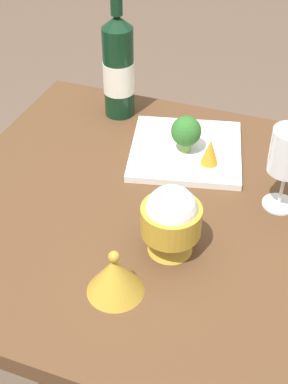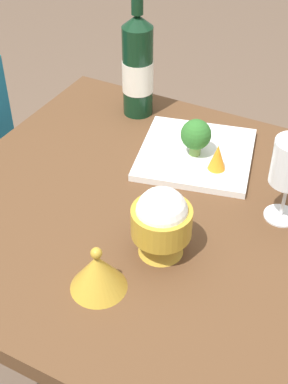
{
  "view_description": "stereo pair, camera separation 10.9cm",
  "coord_description": "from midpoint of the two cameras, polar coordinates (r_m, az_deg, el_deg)",
  "views": [
    {
      "loc": [
        -0.29,
        0.79,
        1.48
      ],
      "look_at": [
        0.0,
        0.0,
        0.79
      ],
      "focal_mm": 50.51,
      "sensor_mm": 36.0,
      "label": 1
    },
    {
      "loc": [
        -0.39,
        0.75,
        1.48
      ],
      "look_at": [
        0.0,
        0.0,
        0.79
      ],
      "focal_mm": 50.51,
      "sensor_mm": 36.0,
      "label": 2
    }
  ],
  "objects": [
    {
      "name": "serving_plate",
      "position": [
        1.24,
        1.95,
        4.31
      ],
      "size": [
        0.3,
        0.3,
        0.02
      ],
      "rotation": [
        0.0,
        0.0,
        0.23
      ],
      "color": "white",
      "rests_on": "dining_table"
    },
    {
      "name": "wine_bottle",
      "position": [
        1.34,
        -5.1,
        12.97
      ],
      "size": [
        0.08,
        0.08,
        0.33
      ],
      "color": "black",
      "rests_on": "dining_table"
    },
    {
      "name": "dining_table",
      "position": [
        1.17,
        -2.66,
        -4.97
      ],
      "size": [
        0.83,
        0.83,
        0.76
      ],
      "color": "brown",
      "rests_on": "ground_plane"
    },
    {
      "name": "rice_bowl_lid",
      "position": [
        0.92,
        -6.52,
        -8.91
      ],
      "size": [
        0.1,
        0.1,
        0.09
      ],
      "color": "gold",
      "rests_on": "dining_table"
    },
    {
      "name": "broccoli_floret",
      "position": [
        1.2,
        1.88,
        6.27
      ],
      "size": [
        0.07,
        0.07,
        0.09
      ],
      "color": "#729E4C",
      "rests_on": "serving_plate"
    },
    {
      "name": "rice_bowl",
      "position": [
        0.96,
        -0.36,
        -3.06
      ],
      "size": [
        0.11,
        0.11,
        0.14
      ],
      "color": "gold",
      "rests_on": "dining_table"
    },
    {
      "name": "carrot_garnish_left",
      "position": [
        1.17,
        4.37,
        4.15
      ],
      "size": [
        0.04,
        0.04,
        0.06
      ],
      "color": "orange",
      "rests_on": "serving_plate"
    }
  ]
}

